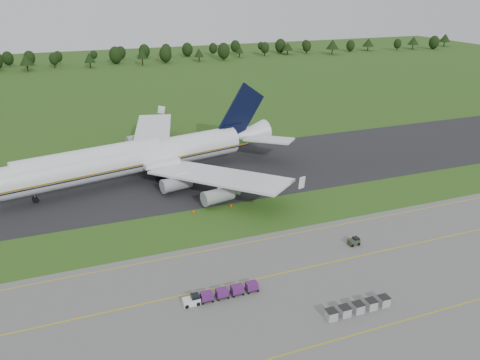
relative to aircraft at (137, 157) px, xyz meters
name	(u,v)px	position (x,y,z in m)	size (l,w,h in m)	color
ground	(235,220)	(15.94, -30.17, -6.28)	(600.00, 600.00, 0.00)	#2B5118
apron	(310,316)	(15.94, -64.17, -6.25)	(300.00, 52.00, 0.06)	slate
taxiway	(200,174)	(15.94, -2.17, -6.24)	(300.00, 40.00, 0.08)	black
apron_markings	(290,290)	(15.94, -57.15, -6.22)	(300.00, 30.20, 0.01)	#C4B20B
tree_line	(121,55)	(20.67, 190.41, 0.04)	(532.27, 21.25, 11.89)	black
aircraft	(137,157)	(0.00, 0.00, 0.00)	(78.58, 74.73, 22.00)	white
baggage_train	(220,294)	(4.33, -54.99, -5.39)	(12.80, 1.64, 1.57)	white
utility_cart	(354,242)	(34.18, -48.22, -5.63)	(2.24, 1.53, 1.21)	#2C3525
uld_row	(358,308)	(23.34, -65.93, -5.41)	(11.24, 1.64, 1.62)	#A0A0A0
edge_markers	(213,209)	(12.80, -23.80, -6.01)	(9.45, 0.30, 0.60)	#ED4D07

